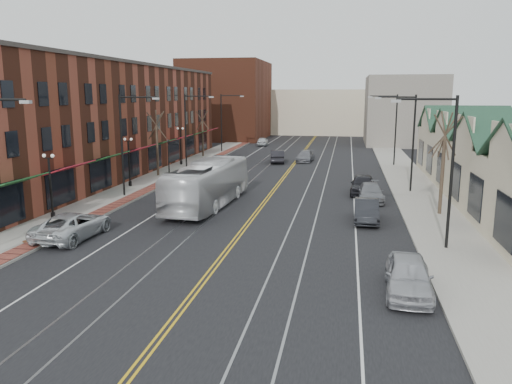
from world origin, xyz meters
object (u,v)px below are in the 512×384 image
at_px(transit_bus, 208,184).
at_px(parked_car_b, 366,211).
at_px(parked_suv, 73,225).
at_px(parked_car_a, 408,276).
at_px(parked_car_c, 370,192).
at_px(parked_car_d, 363,184).

distance_m(transit_bus, parked_car_b, 11.68).
height_order(parked_suv, parked_car_b, parked_suv).
distance_m(parked_car_a, parked_car_c, 18.56).
relative_size(transit_bus, parked_car_d, 2.50).
bearing_deg(parked_car_c, parked_car_d, 98.86).
relative_size(transit_bus, parked_car_a, 2.59).
xyz_separation_m(transit_bus, parked_suv, (-5.43, -9.46, -0.91)).
height_order(parked_suv, parked_car_d, parked_car_d).
xyz_separation_m(parked_suv, parked_car_b, (16.80, 6.94, -0.04)).
height_order(transit_bus, parked_suv, transit_bus).
relative_size(parked_car_a, parked_car_b, 1.05).
relative_size(parked_suv, parked_car_d, 1.15).
xyz_separation_m(parked_car_b, parked_car_d, (0.00, 9.25, 0.09)).
bearing_deg(parked_suv, transit_bus, -117.57).
xyz_separation_m(parked_car_a, parked_car_b, (-1.30, 11.95, -0.06)).
distance_m(transit_bus, parked_car_c, 12.61).
xyz_separation_m(parked_suv, parked_car_d, (16.80, 16.18, 0.05)).
bearing_deg(parked_car_c, parked_suv, -144.37).
bearing_deg(parked_car_a, transit_bus, 134.20).
bearing_deg(transit_bus, parked_car_c, -157.18).
relative_size(parked_car_b, parked_car_d, 0.92).
relative_size(parked_suv, parked_car_c, 1.18).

